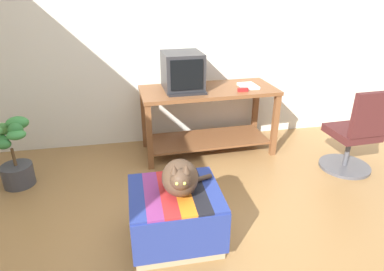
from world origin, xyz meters
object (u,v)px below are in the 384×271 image
object	(u,v)px
ottoman_with_blanket	(176,216)
office_chair	(355,137)
keyboard	(187,93)
tv_monitor	(182,71)
stapler	(243,90)
book	(248,86)
potted_plant	(14,156)
cat	(180,178)
desk	(208,109)

from	to	relation	value
ottoman_with_blanket	office_chair	xyz separation A→B (m)	(1.93, 0.68, 0.17)
keyboard	tv_monitor	bearing A→B (deg)	92.54
tv_monitor	ottoman_with_blanket	size ratio (longest dim) A/B	0.70
office_chair	stapler	world-z (taller)	office_chair
book	stapler	xyz separation A→B (m)	(-0.11, -0.15, 0.01)
keyboard	book	size ratio (longest dim) A/B	1.67
potted_plant	office_chair	xyz separation A→B (m)	(3.32, -0.38, 0.09)
keyboard	stapler	bearing A→B (deg)	-3.60
tv_monitor	cat	bearing A→B (deg)	-102.56
cat	potted_plant	world-z (taller)	cat
ottoman_with_blanket	cat	distance (m)	0.34
tv_monitor	stapler	bearing A→B (deg)	-22.12
ottoman_with_blanket	book	bearing A→B (deg)	53.59
ottoman_with_blanket	cat	world-z (taller)	cat
keyboard	cat	xyz separation A→B (m)	(-0.28, -1.28, -0.21)
book	ottoman_with_blanket	world-z (taller)	book
keyboard	ottoman_with_blanket	xyz separation A→B (m)	(-0.32, -1.27, -0.55)
tv_monitor	keyboard	world-z (taller)	tv_monitor
potted_plant	stapler	bearing A→B (deg)	4.52
tv_monitor	office_chair	xyz separation A→B (m)	(1.63, -0.78, -0.56)
potted_plant	office_chair	distance (m)	3.34
office_chair	stapler	xyz separation A→B (m)	(-1.02, 0.56, 0.38)
book	cat	world-z (taller)	book
potted_plant	ottoman_with_blanket	bearing A→B (deg)	-37.49
tv_monitor	ottoman_with_blanket	distance (m)	1.66
book	office_chair	world-z (taller)	office_chair
desk	office_chair	size ratio (longest dim) A/B	1.69
ottoman_with_blanket	potted_plant	bearing A→B (deg)	142.51
keyboard	cat	distance (m)	1.33
ottoman_with_blanket	stapler	distance (m)	1.64
tv_monitor	stapler	distance (m)	0.67
tv_monitor	keyboard	bearing A→B (deg)	-88.53
cat	stapler	bearing A→B (deg)	62.58
stapler	tv_monitor	bearing A→B (deg)	71.45
potted_plant	tv_monitor	bearing A→B (deg)	13.35
tv_monitor	stapler	xyz separation A→B (m)	(0.61, -0.22, -0.17)
office_chair	keyboard	bearing A→B (deg)	-22.77
desk	cat	bearing A→B (deg)	-113.17
keyboard	cat	size ratio (longest dim) A/B	0.96
tv_monitor	ottoman_with_blanket	world-z (taller)	tv_monitor
ottoman_with_blanket	cat	bearing A→B (deg)	-19.87
tv_monitor	cat	size ratio (longest dim) A/B	1.11
book	desk	bearing A→B (deg)	172.96
keyboard	desk	bearing A→B (deg)	28.43
keyboard	cat	world-z (taller)	keyboard
desk	ottoman_with_blanket	xyz separation A→B (m)	(-0.58, -1.42, -0.30)
desk	ottoman_with_blanket	size ratio (longest dim) A/B	2.29
tv_monitor	book	xyz separation A→B (m)	(0.72, -0.07, -0.18)
keyboard	ottoman_with_blanket	world-z (taller)	keyboard
book	ottoman_with_blanket	distance (m)	1.82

